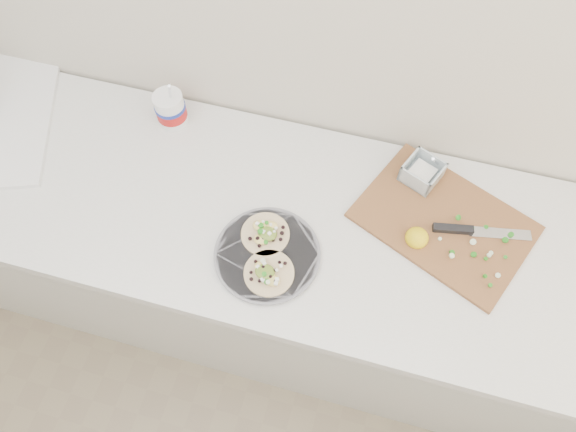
# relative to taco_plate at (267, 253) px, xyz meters

# --- Properties ---
(counter) EXTENTS (2.44, 0.66, 0.90)m
(counter) POSITION_rel_taco_plate_xyz_m (-0.25, 0.15, -0.47)
(counter) COLOR beige
(counter) RESTS_ON ground
(taco_plate) EXTENTS (0.28, 0.28, 0.04)m
(taco_plate) POSITION_rel_taco_plate_xyz_m (0.00, 0.00, 0.00)
(taco_plate) COLOR slate
(taco_plate) RESTS_ON counter
(tub) EXTENTS (0.09, 0.09, 0.21)m
(tub) POSITION_rel_taco_plate_xyz_m (-0.41, 0.36, 0.05)
(tub) COLOR white
(tub) RESTS_ON counter
(cutboard) EXTENTS (0.54, 0.47, 0.07)m
(cutboard) POSITION_rel_taco_plate_xyz_m (0.44, 0.24, 0.00)
(cutboard) COLOR brown
(cutboard) RESTS_ON counter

